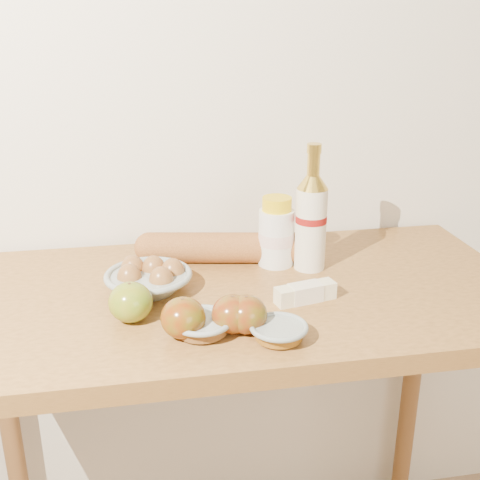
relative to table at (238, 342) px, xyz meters
name	(u,v)px	position (x,y,z in m)	size (l,w,h in m)	color
back_wall	(213,73)	(0.00, 0.33, 0.52)	(3.50, 0.02, 2.60)	silver
table	(238,342)	(0.00, 0.00, 0.00)	(1.20, 0.60, 0.90)	#A77336
bourbon_bottle	(311,220)	(0.18, 0.08, 0.24)	(0.08, 0.08, 0.28)	beige
cream_bottle	(276,234)	(0.11, 0.12, 0.20)	(0.10, 0.10, 0.16)	white
egg_bowl	(149,278)	(-0.18, 0.03, 0.15)	(0.23, 0.23, 0.06)	gray
baguette	(226,248)	(0.00, 0.15, 0.16)	(0.42, 0.14, 0.07)	#A96933
apple_yellowgreen	(131,302)	(-0.22, -0.10, 0.16)	(0.10, 0.10, 0.08)	olive
apple_redgreen_front	(183,318)	(-0.13, -0.17, 0.16)	(0.09, 0.09, 0.07)	#900A07
apple_redgreen_right	(233,314)	(-0.04, -0.17, 0.16)	(0.09, 0.09, 0.07)	maroon
sugar_bowl	(202,325)	(-0.09, -0.17, 0.14)	(0.14, 0.14, 0.03)	gray
syrup_bowl	(279,331)	(0.04, -0.21, 0.14)	(0.13, 0.13, 0.03)	gray
butter_stick	(305,293)	(0.12, -0.08, 0.14)	(0.13, 0.06, 0.04)	beige
apple_extra	(246,314)	(-0.01, -0.17, 0.16)	(0.09, 0.09, 0.07)	maroon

